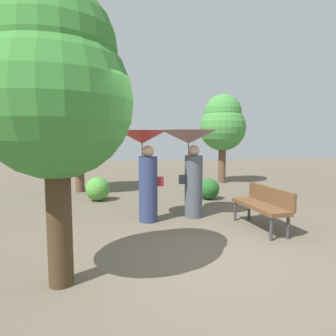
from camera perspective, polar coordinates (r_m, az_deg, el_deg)
The scene contains 9 objects.
ground_plane at distance 4.73m, azimuth 6.14°, elevation -16.72°, with size 40.00×40.00×0.00m, color brown.
person_left at distance 6.40m, azimuth -4.41°, elevation 1.53°, with size 1.03×1.03×1.96m.
person_right at distance 6.74m, azimuth 4.28°, elevation 2.73°, with size 1.25×1.25×1.98m.
park_bench at distance 6.28m, azimuth 17.64°, elevation -6.43°, with size 0.60×1.53×0.83m.
tree_near_left at distance 10.44m, azimuth -16.75°, elevation 9.11°, with size 2.38×2.38×3.83m.
tree_near_right at distance 12.28m, azimuth 10.38°, elevation 8.37°, with size 1.84×1.84×3.55m.
tree_mid_left at distance 3.83m, azimuth -20.80°, elevation 14.45°, with size 1.83×1.83×3.56m.
bush_path_left at distance 8.88m, azimuth -13.22°, elevation -3.88°, with size 0.69×0.69×0.69m, color #4C9338.
bush_path_right at distance 8.93m, azimuth 7.76°, elevation -3.95°, with size 0.62×0.62×0.62m, color #235B23.
Camera 1 is at (-1.27, -4.18, 1.80)m, focal length 32.03 mm.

